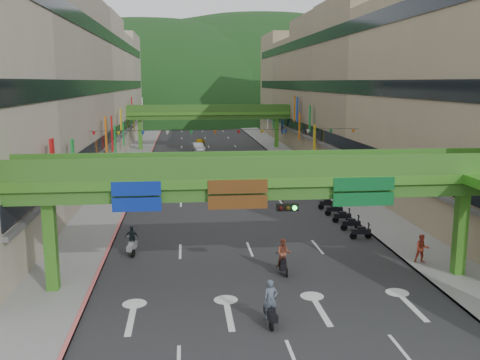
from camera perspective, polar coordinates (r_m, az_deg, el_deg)
The scene contains 23 objects.
ground at distance 24.04m, azimuth 4.72°, elevation -16.16°, with size 320.00×320.00×0.00m, color black.
road_slab at distance 72.02m, azimuth -2.69°, elevation 1.86°, with size 18.00×140.00×0.02m, color #28282B.
sidewalk_left at distance 72.22m, azimuth -11.44°, elevation 1.74°, with size 4.00×140.00×0.15m, color gray.
sidewalk_right at distance 73.47m, azimuth 5.91°, elevation 2.04°, with size 4.00×140.00×0.15m, color gray.
curb_left at distance 72.06m, azimuth -9.93°, elevation 1.79°, with size 0.20×140.00×0.18m, color #CC5959.
curb_right at distance 73.10m, azimuth 4.45°, elevation 2.04°, with size 0.20×140.00×0.18m, color gray.
building_row_left at distance 72.62m, azimuth -18.02°, elevation 8.93°, with size 12.80×95.00×19.00m.
building_row_right at distance 74.75m, azimuth 12.09°, elevation 9.24°, with size 12.80×95.00×19.00m.
overpass_near at distance 27.52m, azimuth 4.71°, elevation -1.21°, with size 28.00×12.27×7.10m.
overpass_far at distance 86.36m, azimuth -3.31°, elevation 6.89°, with size 28.00×2.20×7.10m.
hill_left at distance 181.74m, azimuth -9.54°, elevation 6.92°, with size 168.00×140.00×112.00m, color #1C4419.
hill_right at distance 203.48m, azimuth 2.21°, elevation 7.42°, with size 208.00×176.00×128.00m, color #1C4419.
bunting_string at distance 51.48m, azimuth -1.41°, elevation 5.11°, with size 26.00×0.36×0.47m.
scooter_rider_near at distance 24.44m, azimuth 3.30°, elevation -13.10°, with size 0.68×1.60×2.12m.
scooter_rider_mid at distance 30.60m, azimuth 4.68°, elevation -8.05°, with size 0.92×1.60×2.05m.
scooter_rider_left at distance 34.40m, azimuth -11.46°, elevation -6.36°, with size 0.96×1.59×1.88m.
scooter_rider_far at distance 65.03m, azimuth -5.83°, elevation 1.89°, with size 1.01×1.59×2.21m.
parked_scooter_row at distance 42.10m, azimuth 10.87°, elevation -3.80°, with size 1.60×9.35×1.08m.
car_silver at distance 82.44m, azimuth -4.52°, elevation 3.46°, with size 1.59×4.57×1.51m, color #B7B8BF.
car_yellow at distance 90.47m, azimuth -4.33°, elevation 4.01°, with size 1.51×3.75×1.28m, color #C59105.
pedestrian_red at distance 33.75m, azimuth 18.82°, elevation -7.19°, with size 0.83×0.64×1.70m, color #C9442E.
pedestrian_dark at distance 53.51m, azimuth 9.92°, elevation -0.44°, with size 0.92×0.38×1.58m, color black.
pedestrian_blue at distance 64.00m, azimuth 8.82°, elevation 1.48°, with size 0.85×0.55×1.82m, color #3E5264.
Camera 1 is at (-4.15, -21.09, 10.76)m, focal length 40.00 mm.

